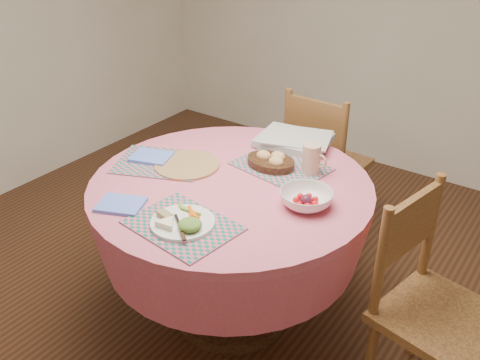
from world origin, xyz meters
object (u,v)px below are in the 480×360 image
(dining_table, at_px, (231,220))
(dinner_plate, at_px, (183,222))
(wicker_trivet, at_px, (187,165))
(fruit_bowl, at_px, (306,199))
(chair_back, at_px, (323,161))
(chair_right, at_px, (429,302))
(bread_bowl, at_px, (271,161))
(latte_mug, at_px, (312,159))

(dining_table, bearing_deg, dinner_plate, -81.58)
(wicker_trivet, height_order, fruit_bowl, fruit_bowl)
(chair_back, relative_size, dinner_plate, 3.72)
(chair_back, bearing_deg, fruit_bowl, 113.96)
(chair_right, relative_size, chair_back, 1.01)
(chair_back, distance_m, fruit_bowl, 1.02)
(bread_bowl, xyz_separation_m, latte_mug, (0.18, 0.05, 0.04))
(chair_right, bearing_deg, fruit_bowl, 106.84)
(wicker_trivet, xyz_separation_m, bread_bowl, (0.32, 0.22, 0.03))
(chair_right, distance_m, wicker_trivet, 1.18)
(bread_bowl, distance_m, latte_mug, 0.19)
(bread_bowl, relative_size, fruit_bowl, 0.89)
(dining_table, height_order, dinner_plate, dinner_plate)
(latte_mug, bearing_deg, bread_bowl, -163.37)
(bread_bowl, xyz_separation_m, fruit_bowl, (0.30, -0.21, 0.00))
(dining_table, bearing_deg, wicker_trivet, 177.49)
(bread_bowl, bearing_deg, latte_mug, 16.63)
(bread_bowl, bearing_deg, chair_back, 95.95)
(wicker_trivet, bearing_deg, bread_bowl, 33.88)
(dining_table, bearing_deg, chair_right, 4.51)
(chair_back, bearing_deg, bread_bowl, 97.54)
(dinner_plate, xyz_separation_m, fruit_bowl, (0.30, 0.40, 0.01))
(chair_back, relative_size, latte_mug, 6.82)
(bread_bowl, height_order, fruit_bowl, bread_bowl)
(fruit_bowl, bearing_deg, bread_bowl, 145.32)
(wicker_trivet, distance_m, fruit_bowl, 0.62)
(chair_right, xyz_separation_m, wicker_trivet, (-1.15, -0.06, 0.27))
(chair_right, relative_size, latte_mug, 6.88)
(wicker_trivet, distance_m, bread_bowl, 0.39)
(chair_right, xyz_separation_m, chair_back, (-0.90, 0.85, -0.00))
(chair_back, height_order, wicker_trivet, chair_back)
(fruit_bowl, bearing_deg, dinner_plate, -127.08)
(chair_right, distance_m, latte_mug, 0.76)
(latte_mug, bearing_deg, dining_table, -130.78)
(dining_table, xyz_separation_m, bread_bowl, (0.06, 0.23, 0.23))
(bread_bowl, bearing_deg, dining_table, -105.63)
(bread_bowl, bearing_deg, chair_right, -10.72)
(chair_back, xyz_separation_m, latte_mug, (0.25, -0.64, 0.35))
(wicker_trivet, bearing_deg, fruit_bowl, 1.00)
(chair_back, relative_size, wicker_trivet, 3.05)
(dining_table, distance_m, latte_mug, 0.46)
(dining_table, relative_size, dinner_plate, 5.04)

